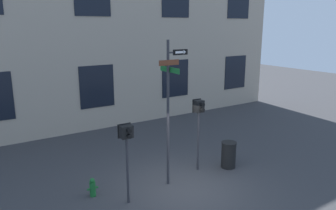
# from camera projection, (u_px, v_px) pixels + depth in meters

# --- Properties ---
(ground_plane) EXTENTS (60.00, 60.00, 0.00)m
(ground_plane) POSITION_uv_depth(u_px,v_px,m) (184.00, 188.00, 10.90)
(ground_plane) COLOR #38383A
(street_sign_pole) EXTENTS (1.11, 1.07, 4.85)m
(street_sign_pole) POSITION_uv_depth(u_px,v_px,m) (169.00, 103.00, 10.56)
(street_sign_pole) COLOR #2D2D33
(street_sign_pole) RESTS_ON ground_plane
(pedestrian_signal_left) EXTENTS (0.42, 0.40, 2.49)m
(pedestrian_signal_left) POSITION_uv_depth(u_px,v_px,m) (127.00, 141.00, 9.55)
(pedestrian_signal_left) COLOR #2D2D33
(pedestrian_signal_left) RESTS_ON ground_plane
(pedestrian_signal_right) EXTENTS (0.37, 0.40, 2.70)m
(pedestrian_signal_right) POSITION_uv_depth(u_px,v_px,m) (199.00, 115.00, 11.80)
(pedestrian_signal_right) COLOR #2D2D33
(pedestrian_signal_right) RESTS_ON ground_plane
(fire_hydrant) EXTENTS (0.35, 0.19, 0.61)m
(fire_hydrant) POSITION_uv_depth(u_px,v_px,m) (93.00, 187.00, 10.33)
(fire_hydrant) COLOR #196028
(fire_hydrant) RESTS_ON ground_plane
(trash_bin) EXTENTS (0.58, 0.58, 1.01)m
(trash_bin) POSITION_uv_depth(u_px,v_px,m) (229.00, 155.00, 12.40)
(trash_bin) COLOR black
(trash_bin) RESTS_ON ground_plane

